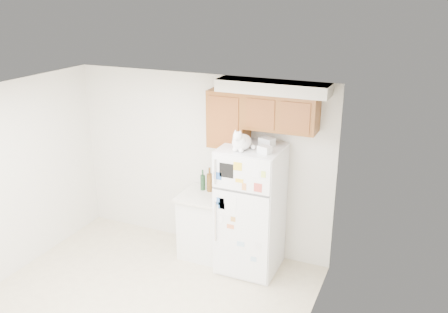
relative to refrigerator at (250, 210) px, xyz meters
The scene contains 8 objects.
room_shell 1.77m from the refrigerator, 119.79° to the right, with size 3.84×4.04×2.52m.
refrigerator is the anchor object (origin of this frame).
base_counter 0.79m from the refrigerator, behind, with size 0.64×0.64×0.92m.
cat 0.97m from the refrigerator, 120.92° to the right, with size 0.28×0.41×0.29m.
storage_box_back 0.92m from the refrigerator, 45.39° to the left, with size 0.18×0.13×0.10m, color white.
storage_box_front 0.93m from the refrigerator, 33.47° to the right, with size 0.15×0.11×0.09m, color white.
bottle_green 0.83m from the refrigerator, 165.96° to the left, with size 0.07×0.07×0.29m, color #19381E, non-canonical shape.
bottle_amber 0.74m from the refrigerator, 164.17° to the left, with size 0.08×0.08×0.34m, color #593814, non-canonical shape.
Camera 1 is at (2.80, -3.63, 3.54)m, focal length 38.00 mm.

